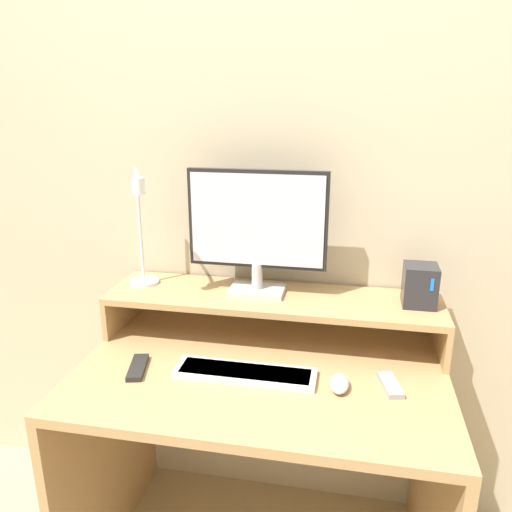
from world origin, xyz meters
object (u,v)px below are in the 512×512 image
Objects in this scene: remote_control at (138,367)px; router_dock at (420,285)px; remote_secondary at (390,385)px; monitor at (257,227)px; desk_lamp at (141,239)px; mouse at (339,383)px; keyboard at (245,373)px.

router_dock is at bearing 20.18° from remote_control.
remote_control is 0.75m from remote_secondary.
monitor reaches higher than desk_lamp.
remote_control is (-0.84, -0.31, -0.21)m from router_dock.
router_dock is 0.92m from remote_control.
mouse reaches higher than remote_control.
desk_lamp is at bearing -174.35° from monitor.
mouse is (0.69, -0.26, -0.32)m from desk_lamp.
router_dock reaches higher than mouse.
remote_secondary is (0.44, -0.26, -0.38)m from monitor.
mouse is at bearing -45.07° from monitor.
mouse is 0.75× the size of remote_secondary.
keyboard reaches higher than remote_secondary.
monitor is 1.12× the size of desk_lamp.
monitor is at bearing 93.60° from keyboard.
remote_control and remote_secondary have the same top height.
desk_lamp is at bearing 149.43° from keyboard.
monitor reaches higher than keyboard.
remote_control is (0.08, -0.27, -0.33)m from desk_lamp.
desk_lamp is 0.43m from remote_control.
desk_lamp is at bearing 165.07° from remote_secondary.
desk_lamp is (-0.39, -0.04, -0.05)m from monitor.
mouse is (-0.23, -0.30, -0.21)m from router_dock.
desk_lamp reaches higher than router_dock.
remote_secondary is at bearing 14.19° from mouse.
router_dock is 0.89× the size of remote_control.
monitor is 4.66× the size of mouse.
mouse is at bearing -20.55° from desk_lamp.
mouse is at bearing 1.21° from remote_control.
monitor is 3.48× the size of remote_secondary.
desk_lamp reaches higher than keyboard.
router_dock reaches higher than remote_control.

